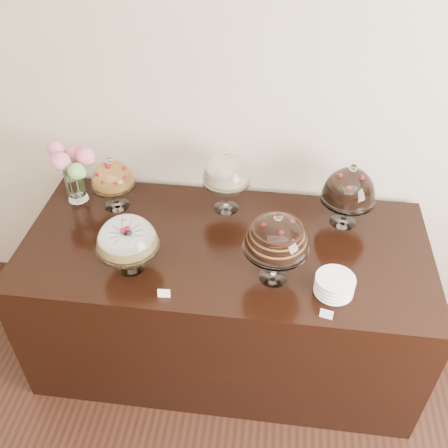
# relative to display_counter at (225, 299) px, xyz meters

# --- Properties ---
(wall_back) EXTENTS (5.00, 0.04, 3.00)m
(wall_back) POSITION_rel_display_counter_xyz_m (0.24, 0.55, 1.05)
(wall_back) COLOR beige
(wall_back) RESTS_ON ground
(display_counter) EXTENTS (2.20, 1.00, 0.90)m
(display_counter) POSITION_rel_display_counter_xyz_m (0.00, 0.00, 0.00)
(display_counter) COLOR black
(display_counter) RESTS_ON ground
(cake_stand_sugar_sponge) EXTENTS (0.31, 0.31, 0.34)m
(cake_stand_sugar_sponge) POSITION_rel_display_counter_xyz_m (-0.46, -0.23, 0.66)
(cake_stand_sugar_sponge) COLOR white
(cake_stand_sugar_sponge) RESTS_ON display_counter
(cake_stand_choco_layer) EXTENTS (0.32, 0.32, 0.41)m
(cake_stand_choco_layer) POSITION_rel_display_counter_xyz_m (0.27, -0.22, 0.73)
(cake_stand_choco_layer) COLOR white
(cake_stand_choco_layer) RESTS_ON display_counter
(cake_stand_cheesecake) EXTENTS (0.27, 0.27, 0.40)m
(cake_stand_cheesecake) POSITION_rel_display_counter_xyz_m (-0.03, 0.31, 0.71)
(cake_stand_cheesecake) COLOR white
(cake_stand_cheesecake) RESTS_ON display_counter
(cake_stand_dark_choco) EXTENTS (0.30, 0.30, 0.39)m
(cake_stand_dark_choco) POSITION_rel_display_counter_xyz_m (0.64, 0.27, 0.69)
(cake_stand_dark_choco) COLOR white
(cake_stand_dark_choco) RESTS_ON display_counter
(cake_stand_fruit_tart) EXTENTS (0.25, 0.25, 0.33)m
(cake_stand_fruit_tart) POSITION_rel_display_counter_xyz_m (-0.68, 0.25, 0.65)
(cake_stand_fruit_tart) COLOR white
(cake_stand_fruit_tart) RESTS_ON display_counter
(flower_vase) EXTENTS (0.28, 0.28, 0.37)m
(flower_vase) POSITION_rel_display_counter_xyz_m (-0.91, 0.28, 0.69)
(flower_vase) COLOR white
(flower_vase) RESTS_ON display_counter
(plate_stack) EXTENTS (0.18, 0.18, 0.09)m
(plate_stack) POSITION_rel_display_counter_xyz_m (0.56, -0.28, 0.50)
(plate_stack) COLOR white
(plate_stack) RESTS_ON display_counter
(price_card_left) EXTENTS (0.06, 0.02, 0.04)m
(price_card_left) POSITION_rel_display_counter_xyz_m (-0.24, -0.41, 0.47)
(price_card_left) COLOR white
(price_card_left) RESTS_ON display_counter
(price_card_right) EXTENTS (0.06, 0.03, 0.04)m
(price_card_right) POSITION_rel_display_counter_xyz_m (0.52, -0.44, 0.47)
(price_card_right) COLOR white
(price_card_right) RESTS_ON display_counter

